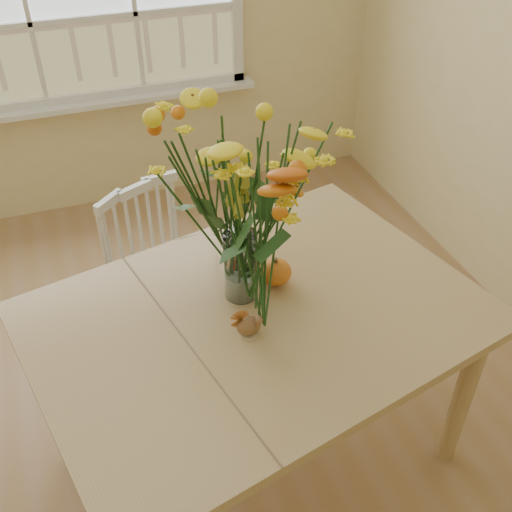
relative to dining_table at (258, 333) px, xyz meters
name	(u,v)px	position (x,y,z in m)	size (l,w,h in m)	color
dining_table	(258,333)	(0.00, 0.00, 0.00)	(1.62, 1.31, 0.76)	tan
windsor_chair	(157,270)	(-0.22, 0.68, -0.20)	(0.51, 0.50, 0.84)	white
flower_vase	(239,201)	(-0.02, 0.11, 0.46)	(0.52, 0.52, 0.62)	white
pumpkin	(275,273)	(0.11, 0.12, 0.14)	(0.11, 0.11, 0.09)	orange
turkey_figurine	(249,326)	(-0.06, -0.08, 0.13)	(0.08, 0.06, 0.10)	#CCB78C
dark_gourd	(243,252)	(0.04, 0.28, 0.13)	(0.13, 0.08, 0.07)	#38160F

